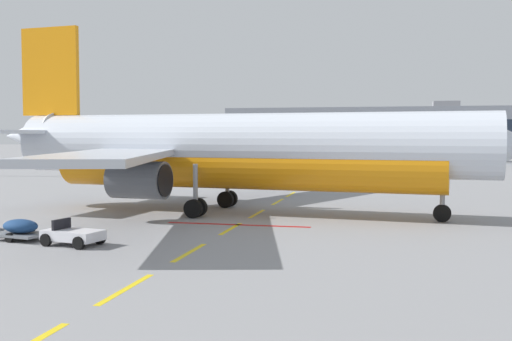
# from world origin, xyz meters

# --- Properties ---
(apron_paint_markings) EXTENTS (8.00, 98.15, 0.01)m
(apron_paint_markings) POSITION_xyz_m (18.00, 38.79, 0.00)
(apron_paint_markings) COLOR yellow
(apron_paint_markings) RESTS_ON ground
(airliner_foreground) EXTENTS (34.82, 34.47, 12.20)m
(airliner_foreground) POSITION_xyz_m (16.47, 26.78, 3.95)
(airliner_foreground) COLOR silver
(airliner_foreground) RESTS_ON ground
(baggage_train) EXTENTS (8.72, 3.18, 1.14)m
(baggage_train) POSITION_xyz_m (9.41, 15.10, 0.52)
(baggage_train) COLOR silver
(baggage_train) RESTS_ON ground
(terminal_satellite) EXTENTS (78.38, 22.92, 12.58)m
(terminal_satellite) POSITION_xyz_m (25.95, 140.71, 5.51)
(terminal_satellite) COLOR gray
(terminal_satellite) RESTS_ON ground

